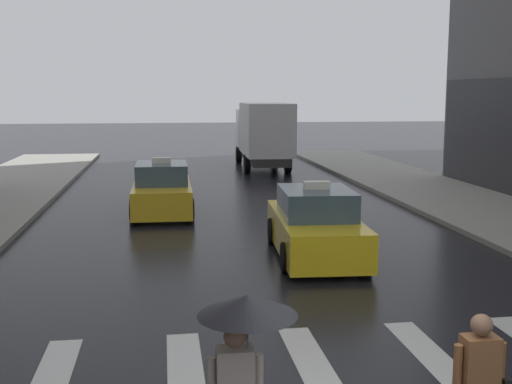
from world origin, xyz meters
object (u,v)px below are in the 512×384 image
(taxi_lead, at_px, (315,226))
(pedestrian_with_handbag, at_px, (480,382))
(taxi_second, at_px, (162,191))
(pedestrian_with_umbrella, at_px, (243,338))
(box_truck, at_px, (264,133))

(taxi_lead, height_order, pedestrian_with_handbag, taxi_lead)
(pedestrian_with_handbag, bearing_deg, taxi_lead, 87.44)
(taxi_second, xyz_separation_m, pedestrian_with_umbrella, (0.80, -14.80, 0.79))
(pedestrian_with_umbrella, bearing_deg, box_truck, 80.70)
(box_truck, distance_m, pedestrian_with_handbag, 26.40)
(taxi_lead, distance_m, taxi_second, 7.11)
(box_truck, bearing_deg, taxi_lead, -94.91)
(pedestrian_with_umbrella, xyz_separation_m, pedestrian_with_handbag, (2.40, -0.05, -0.58))
(pedestrian_with_umbrella, bearing_deg, taxi_second, 93.08)
(box_truck, xyz_separation_m, pedestrian_with_umbrella, (-4.30, -26.26, -0.34))
(taxi_lead, distance_m, pedestrian_with_umbrella, 9.14)
(taxi_lead, bearing_deg, pedestrian_with_umbrella, -107.84)
(taxi_second, distance_m, box_truck, 12.60)
(taxi_lead, relative_size, box_truck, 0.61)
(taxi_lead, xyz_separation_m, taxi_second, (-3.58, 6.14, 0.00))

